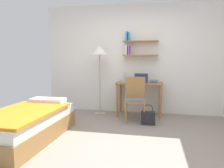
# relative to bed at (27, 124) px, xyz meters

# --- Properties ---
(ground_plane) EXTENTS (5.28, 5.28, 0.00)m
(ground_plane) POSITION_rel_bed_xyz_m (1.51, 0.13, -0.24)
(ground_plane) COLOR gray
(wall_back) EXTENTS (4.40, 0.27, 2.60)m
(wall_back) POSITION_rel_bed_xyz_m (1.51, 2.16, 1.07)
(wall_back) COLOR white
(wall_back) RESTS_ON ground_plane
(bed) EXTENTS (0.94, 1.83, 0.54)m
(bed) POSITION_rel_bed_xyz_m (0.00, 0.00, 0.00)
(bed) COLOR #9E703D
(bed) RESTS_ON ground_plane
(desk) EXTENTS (1.03, 0.52, 0.77)m
(desk) POSITION_rel_bed_xyz_m (1.65, 1.83, 0.37)
(desk) COLOR #9E703D
(desk) RESTS_ON ground_plane
(desk_chair) EXTENTS (0.46, 0.43, 0.92)m
(desk_chair) POSITION_rel_bed_xyz_m (1.60, 1.36, 0.27)
(desk_chair) COLOR #9E703D
(desk_chair) RESTS_ON ground_plane
(standing_lamp) EXTENTS (0.41, 0.41, 1.61)m
(standing_lamp) POSITION_rel_bed_xyz_m (0.73, 1.79, 1.18)
(standing_lamp) COLOR #B2A893
(standing_lamp) RESTS_ON ground_plane
(laptop) EXTENTS (0.31, 0.22, 0.20)m
(laptop) POSITION_rel_bed_xyz_m (1.68, 1.86, 0.58)
(laptop) COLOR #2D2D33
(laptop) RESTS_ON desk
(water_bottle) EXTENTS (0.07, 0.07, 0.23)m
(water_bottle) POSITION_rel_bed_xyz_m (1.28, 1.91, 0.64)
(water_bottle) COLOR silver
(water_bottle) RESTS_ON desk
(book_stack) EXTENTS (0.17, 0.23, 0.06)m
(book_stack) POSITION_rel_bed_xyz_m (1.97, 1.87, 0.55)
(book_stack) COLOR #D13D38
(book_stack) RESTS_ON desk
(handbag) EXTENTS (0.27, 0.13, 0.40)m
(handbag) POSITION_rel_bed_xyz_m (1.88, 1.18, -0.10)
(handbag) COLOR #232328
(handbag) RESTS_ON ground_plane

